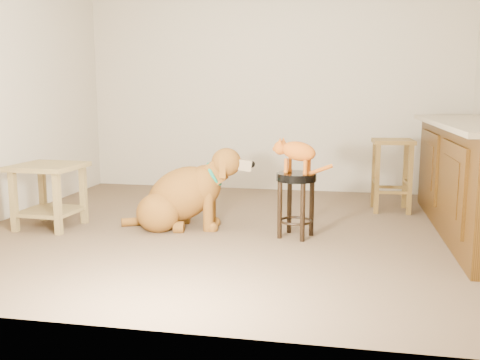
% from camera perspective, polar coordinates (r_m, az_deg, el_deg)
% --- Properties ---
extents(floor, '(4.50, 4.00, 0.01)m').
position_cam_1_polar(floor, '(4.62, 0.18, -5.42)').
color(floor, brown).
rests_on(floor, ground).
extents(room_shell, '(4.54, 4.04, 2.62)m').
position_cam_1_polar(room_shell, '(4.49, 0.19, 15.74)').
color(room_shell, beige).
rests_on(room_shell, ground).
extents(cabinet_run, '(0.70, 2.56, 0.94)m').
position_cam_1_polar(cabinet_run, '(4.87, 23.98, -0.17)').
color(cabinet_run, '#42280B').
rests_on(cabinet_run, ground).
extents(padded_stool, '(0.34, 0.34, 0.53)m').
position_cam_1_polar(padded_stool, '(4.36, 6.00, -1.26)').
color(padded_stool, black).
rests_on(padded_stool, ground).
extents(wood_stool, '(0.40, 0.40, 0.72)m').
position_cam_1_polar(wood_stool, '(5.52, 15.86, 0.62)').
color(wood_stool, brown).
rests_on(wood_stool, ground).
extents(side_table, '(0.57, 0.57, 0.56)m').
position_cam_1_polar(side_table, '(4.94, -19.71, -0.60)').
color(side_table, olive).
rests_on(side_table, ground).
extents(golden_retriever, '(1.19, 0.62, 0.76)m').
position_cam_1_polar(golden_retriever, '(4.68, -6.11, -1.73)').
color(golden_retriever, brown).
rests_on(golden_retriever, ground).
extents(tabby_kitten, '(0.50, 0.23, 0.31)m').
position_cam_1_polar(tabby_kitten, '(4.32, 5.94, 2.98)').
color(tabby_kitten, '#A24A10').
rests_on(tabby_kitten, padded_stool).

